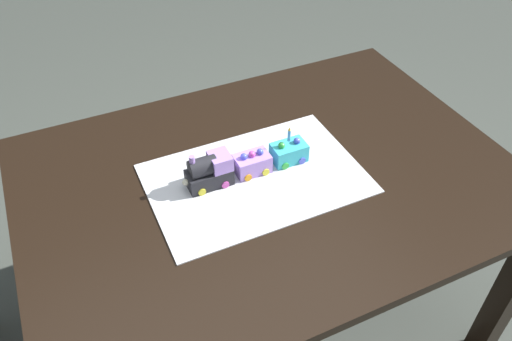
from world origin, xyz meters
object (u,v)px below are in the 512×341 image
object	(u,v)px
dining_table	(269,201)
cake_locomotive	(209,171)
cake_car_tanker_turquoise	(289,152)
cake_car_flatbed_lavender	(252,163)
birthday_candle	(289,134)

from	to	relation	value
dining_table	cake_locomotive	distance (m)	0.23
cake_locomotive	cake_car_tanker_turquoise	size ratio (longest dim) A/B	1.40
dining_table	cake_car_flatbed_lavender	xyz separation A→B (m)	(-0.04, 0.03, 0.14)
cake_locomotive	birthday_candle	distance (m)	0.25
dining_table	cake_car_tanker_turquoise	size ratio (longest dim) A/B	14.00
cake_car_flatbed_lavender	cake_car_tanker_turquoise	xyz separation A→B (m)	(0.12, 0.00, -0.00)
cake_locomotive	cake_car_tanker_turquoise	bearing A→B (deg)	0.00
cake_locomotive	cake_car_flatbed_lavender	world-z (taller)	cake_locomotive
dining_table	cake_car_flatbed_lavender	size ratio (longest dim) A/B	14.00
cake_locomotive	dining_table	bearing A→B (deg)	-10.44
cake_car_tanker_turquoise	birthday_candle	size ratio (longest dim) A/B	2.05
dining_table	birthday_candle	world-z (taller)	birthday_candle
cake_car_tanker_turquoise	dining_table	bearing A→B (deg)	-157.85
cake_locomotive	cake_car_tanker_turquoise	world-z (taller)	cake_locomotive
dining_table	birthday_candle	distance (m)	0.22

